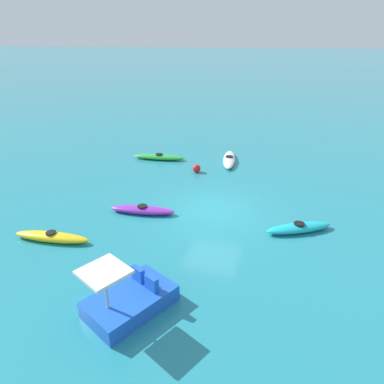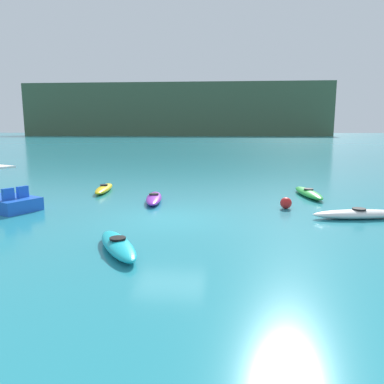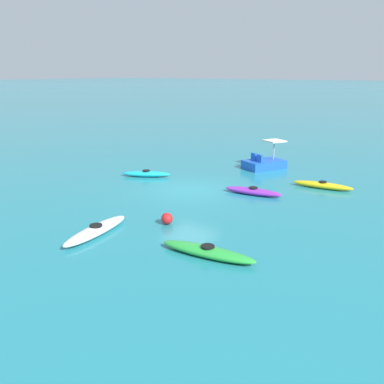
{
  "view_description": "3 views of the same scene",
  "coord_description": "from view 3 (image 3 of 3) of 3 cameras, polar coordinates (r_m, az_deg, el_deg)",
  "views": [
    {
      "loc": [
        -13.22,
        -2.99,
        6.96
      ],
      "look_at": [
        -0.03,
        1.01,
        0.78
      ],
      "focal_mm": 31.99,
      "sensor_mm": 36.0,
      "label": 1
    },
    {
      "loc": [
        1.99,
        -12.51,
        3.13
      ],
      "look_at": [
        0.5,
        3.09,
        0.43
      ],
      "focal_mm": 34.26,
      "sensor_mm": 36.0,
      "label": 2
    },
    {
      "loc": [
        15.85,
        11.53,
        5.67
      ],
      "look_at": [
        0.79,
        0.7,
        0.21
      ],
      "focal_mm": 38.23,
      "sensor_mm": 36.0,
      "label": 3
    }
  ],
  "objects": [
    {
      "name": "kayak_white",
      "position": [
        15.27,
        -13.22,
        -5.2
      ],
      "size": [
        3.4,
        1.25,
        0.37
      ],
      "color": "white",
      "rests_on": "ground_plane"
    },
    {
      "name": "kayak_purple",
      "position": [
        19.84,
        8.54,
        0.1
      ],
      "size": [
        1.04,
        2.91,
        0.37
      ],
      "color": "purple",
      "rests_on": "ground_plane"
    },
    {
      "name": "buoy_red",
      "position": [
        15.85,
        -3.52,
        -3.71
      ],
      "size": [
        0.45,
        0.45,
        0.45
      ],
      "primitive_type": "sphere",
      "color": "red",
      "rests_on": "ground_plane"
    },
    {
      "name": "kayak_cyan",
      "position": [
        23.17,
        -6.4,
        2.54
      ],
      "size": [
        1.92,
        2.69,
        0.37
      ],
      "color": "#19B7C6",
      "rests_on": "ground_plane"
    },
    {
      "name": "pedal_boat_blue",
      "position": [
        25.41,
        10.05,
        4.03
      ],
      "size": [
        2.82,
        2.41,
        1.68
      ],
      "color": "blue",
      "rests_on": "ground_plane"
    },
    {
      "name": "kayak_green",
      "position": [
        13.18,
        2.2,
        -8.31
      ],
      "size": [
        1.08,
        3.34,
        0.37
      ],
      "color": "green",
      "rests_on": "ground_plane"
    },
    {
      "name": "ground_plane",
      "position": [
        20.41,
        -0.29,
        0.27
      ],
      "size": [
        600.0,
        600.0,
        0.0
      ],
      "primitive_type": "plane",
      "color": "teal"
    },
    {
      "name": "kayak_yellow",
      "position": [
        21.71,
        17.76,
        0.9
      ],
      "size": [
        0.92,
        3.02,
        0.37
      ],
      "color": "yellow",
      "rests_on": "ground_plane"
    }
  ]
}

